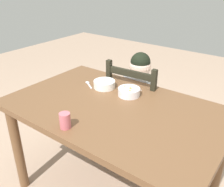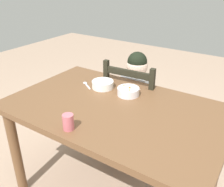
# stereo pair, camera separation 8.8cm
# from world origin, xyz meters

# --- Properties ---
(dining_table) EXTENTS (1.38, 0.87, 0.76)m
(dining_table) POSITION_xyz_m (0.00, 0.00, 0.65)
(dining_table) COLOR brown
(dining_table) RESTS_ON ground
(dining_chair) EXTENTS (0.45, 0.45, 0.92)m
(dining_chair) POSITION_xyz_m (-0.11, 0.48, 0.45)
(dining_chair) COLOR black
(dining_chair) RESTS_ON ground
(child_figure) EXTENTS (0.32, 0.31, 0.97)m
(child_figure) POSITION_xyz_m (-0.12, 0.48, 0.64)
(child_figure) COLOR silver
(child_figure) RESTS_ON ground
(bowl_of_peas) EXTENTS (0.16, 0.16, 0.06)m
(bowl_of_peas) POSITION_xyz_m (-0.23, 0.18, 0.79)
(bowl_of_peas) COLOR white
(bowl_of_peas) RESTS_ON dining_table
(bowl_of_carrots) EXTENTS (0.15, 0.15, 0.05)m
(bowl_of_carrots) POSITION_xyz_m (-0.01, 0.18, 0.79)
(bowl_of_carrots) COLOR white
(bowl_of_carrots) RESTS_ON dining_table
(spoon) EXTENTS (0.13, 0.09, 0.01)m
(spoon) POSITION_xyz_m (-0.36, 0.16, 0.76)
(spoon) COLOR silver
(spoon) RESTS_ON dining_table
(drinking_cup) EXTENTS (0.06, 0.06, 0.09)m
(drinking_cup) POSITION_xyz_m (-0.07, -0.35, 0.80)
(drinking_cup) COLOR #CD6570
(drinking_cup) RESTS_ON dining_table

